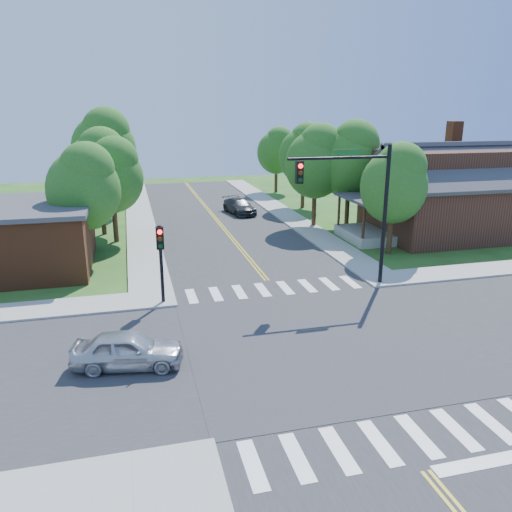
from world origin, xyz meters
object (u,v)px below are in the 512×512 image
object	(u,v)px
signal_pole_nw	(161,250)
car_dgrey	(239,207)
house_ne	(446,189)
car_silver	(128,351)
signal_mast_ne	(355,194)

from	to	relation	value
signal_pole_nw	car_dgrey	xyz separation A→B (m)	(7.96, 19.46, -2.02)
signal_pole_nw	car_dgrey	distance (m)	21.13
house_ne	car_dgrey	size ratio (longest dim) A/B	2.80
car_silver	car_dgrey	bearing A→B (deg)	-10.65
signal_mast_ne	signal_pole_nw	world-z (taller)	signal_mast_ne
signal_pole_nw	house_ne	bearing A→B (deg)	22.69
car_silver	car_dgrey	world-z (taller)	car_silver
signal_pole_nw	house_ne	distance (m)	22.45
house_ne	car_dgrey	xyz separation A→B (m)	(-12.74, 10.80, -2.69)
car_silver	signal_pole_nw	bearing A→B (deg)	-5.78
signal_mast_ne	car_dgrey	world-z (taller)	signal_mast_ne
signal_mast_ne	car_dgrey	bearing A→B (deg)	94.55
signal_mast_ne	car_silver	distance (m)	13.22
signal_mast_ne	car_silver	size ratio (longest dim) A/B	1.75
signal_mast_ne	house_ne	distance (m)	14.23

